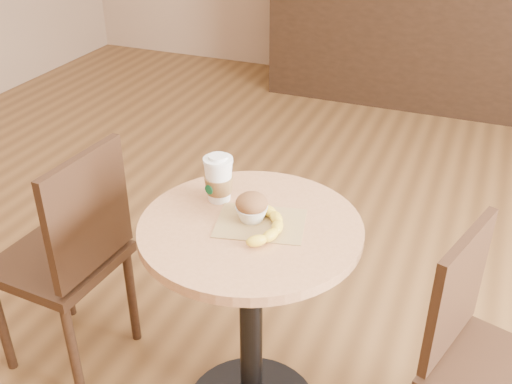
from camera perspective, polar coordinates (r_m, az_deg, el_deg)
cafe_table at (r=1.79m, az=-0.49°, el=-9.78°), size 0.62×0.62×0.75m
chair_left at (r=2.10m, az=-17.29°, el=-5.63°), size 0.40×0.40×0.86m
chair_right at (r=1.80m, az=20.79°, el=-14.47°), size 0.44×0.44×0.80m
service_counter at (r=4.57m, az=16.17°, el=14.68°), size 2.30×0.65×1.04m
kraft_bag at (r=1.64m, az=0.44°, el=-2.98°), size 0.27×0.23×0.00m
coffee_cup at (r=1.72m, az=-3.58°, el=1.14°), size 0.09×0.09×0.14m
muffin at (r=1.63m, az=-0.42°, el=-1.45°), size 0.09×0.09×0.08m
banana at (r=1.61m, az=0.44°, el=-3.05°), size 0.21×0.25×0.03m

